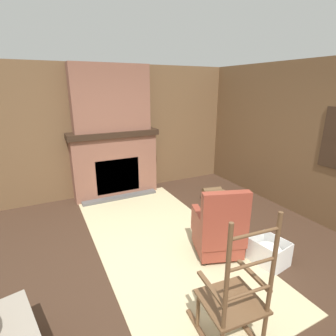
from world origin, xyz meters
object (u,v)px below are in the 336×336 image
oil_lamp_vase (89,127)px  storage_case (141,126)px  armchair (219,231)px  firewood_stack (215,197)px  laundry_basket (269,252)px  decorative_plate_on_mantel (113,124)px  rocking_chair (234,305)px

oil_lamp_vase → storage_case: (0.00, 1.05, -0.04)m
armchair → firewood_stack: armchair is taller
laundry_basket → decorative_plate_on_mantel: decorative_plate_on_mantel is taller
laundry_basket → oil_lamp_vase: oil_lamp_vase is taller
armchair → laundry_basket: bearing=-112.0°
firewood_stack → oil_lamp_vase: oil_lamp_vase is taller
armchair → laundry_basket: (0.42, 0.49, -0.20)m
armchair → laundry_basket: size_ratio=2.08×
rocking_chair → firewood_stack: bearing=-28.2°
firewood_stack → oil_lamp_vase: bearing=-123.7°
storage_case → decorative_plate_on_mantel: size_ratio=0.85×
laundry_basket → armchair: bearing=-130.8°
oil_lamp_vase → decorative_plate_on_mantel: 0.48m
storage_case → decorative_plate_on_mantel: decorative_plate_on_mantel is taller
firewood_stack → decorative_plate_on_mantel: (-1.37, -1.55, 1.34)m
laundry_basket → oil_lamp_vase: bearing=-153.4°
armchair → oil_lamp_vase: bearing=40.4°
rocking_chair → laundry_basket: 1.38m
decorative_plate_on_mantel → laundry_basket: bearing=19.1°
armchair → firewood_stack: (-1.36, 0.95, -0.23)m
armchair → decorative_plate_on_mantel: 3.01m
decorative_plate_on_mantel → storage_case: bearing=88.0°
laundry_basket → storage_case: bearing=-170.6°
armchair → storage_case: 2.91m
rocking_chair → storage_case: bearing=-4.4°
firewood_stack → storage_case: bearing=-144.0°
oil_lamp_vase → storage_case: size_ratio=1.26×
firewood_stack → decorative_plate_on_mantel: bearing=-131.5°
laundry_basket → storage_case: size_ratio=2.31×
rocking_chair → decorative_plate_on_mantel: bearing=4.1°
armchair → rocking_chair: size_ratio=0.75×
oil_lamp_vase → decorative_plate_on_mantel: (-0.02, 0.48, 0.03)m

